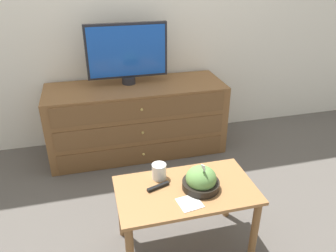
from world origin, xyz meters
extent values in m
plane|color=#56514C|center=(0.00, 0.00, 0.00)|extent=(12.00, 12.00, 0.00)
cube|color=brown|center=(-0.09, -0.30, 0.32)|extent=(1.54, 0.53, 0.63)
cube|color=brown|center=(-0.09, -0.57, 0.11)|extent=(1.42, 0.01, 0.17)
sphere|color=tan|center=(-0.09, -0.57, 0.11)|extent=(0.02, 0.02, 0.02)
cube|color=brown|center=(-0.09, -0.57, 0.32)|extent=(1.42, 0.01, 0.17)
sphere|color=tan|center=(-0.09, -0.57, 0.32)|extent=(0.02, 0.02, 0.02)
cube|color=brown|center=(-0.09, -0.57, 0.53)|extent=(1.42, 0.01, 0.17)
sphere|color=tan|center=(-0.09, -0.57, 0.53)|extent=(0.02, 0.02, 0.02)
cylinder|color=#232328|center=(-0.13, -0.22, 0.66)|extent=(0.12, 0.12, 0.06)
cube|color=#232328|center=(-0.13, -0.22, 0.92)|extent=(0.69, 0.04, 0.46)
cube|color=blue|center=(-0.13, -0.24, 0.92)|extent=(0.65, 0.01, 0.42)
cube|color=#9E6B3D|center=(-0.01, -1.52, 0.43)|extent=(0.80, 0.45, 0.02)
cylinder|color=brown|center=(0.35, -1.71, 0.21)|extent=(0.04, 0.04, 0.42)
cylinder|color=brown|center=(-0.37, -1.34, 0.21)|extent=(0.04, 0.04, 0.42)
cylinder|color=brown|center=(0.35, -1.34, 0.21)|extent=(0.04, 0.04, 0.42)
cylinder|color=black|center=(0.07, -1.54, 0.46)|extent=(0.21, 0.21, 0.04)
ellipsoid|color=#66994C|center=(0.07, -1.54, 0.51)|extent=(0.17, 0.17, 0.14)
cube|color=silver|center=(0.09, -1.56, 0.53)|extent=(0.05, 0.04, 0.15)
cube|color=silver|center=(0.07, -1.57, 0.60)|extent=(0.03, 0.03, 0.04)
cylinder|color=#9E6638|center=(-0.13, -1.38, 0.47)|extent=(0.08, 0.08, 0.06)
cylinder|color=white|center=(-0.13, -1.38, 0.49)|extent=(0.09, 0.09, 0.09)
cube|color=white|center=(-0.03, -1.65, 0.44)|extent=(0.14, 0.14, 0.00)
cube|color=black|center=(-0.16, -1.48, 0.45)|extent=(0.14, 0.07, 0.02)
camera|label=1|loc=(-0.48, -2.95, 1.60)|focal=35.00mm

